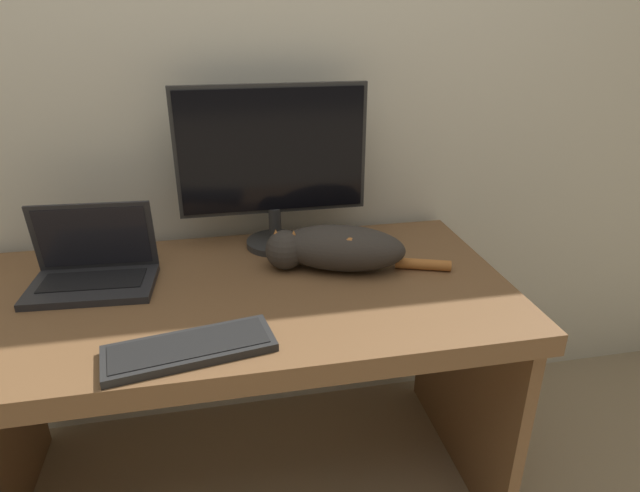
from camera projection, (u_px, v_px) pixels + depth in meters
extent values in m
cube|color=beige|center=(217.00, 61.00, 1.64)|extent=(6.40, 0.06, 2.60)
cube|color=brown|center=(237.00, 298.00, 1.48)|extent=(1.51, 0.77, 0.06)
cube|color=brown|center=(464.00, 375.00, 1.76)|extent=(0.04, 0.70, 0.68)
cylinder|color=#282828|center=(276.00, 243.00, 1.73)|extent=(0.19, 0.19, 0.02)
cylinder|color=#282828|center=(275.00, 224.00, 1.71)|extent=(0.04, 0.04, 0.11)
cube|color=#282828|center=(272.00, 150.00, 1.62)|extent=(0.58, 0.02, 0.39)
cube|color=black|center=(272.00, 151.00, 1.61)|extent=(0.56, 0.01, 0.37)
cube|color=#232326|center=(93.00, 286.00, 1.46)|extent=(0.34, 0.22, 0.02)
cube|color=black|center=(93.00, 280.00, 1.47)|extent=(0.28, 0.13, 0.00)
cube|color=#232326|center=(94.00, 236.00, 1.50)|extent=(0.33, 0.05, 0.20)
cube|color=black|center=(93.00, 237.00, 1.49)|extent=(0.30, 0.04, 0.18)
cube|color=black|center=(190.00, 349.00, 1.19)|extent=(0.39, 0.20, 0.02)
cube|color=black|center=(189.00, 344.00, 1.19)|extent=(0.36, 0.17, 0.00)
ellipsoid|color=#332D28|center=(341.00, 248.00, 1.56)|extent=(0.40, 0.27, 0.13)
ellipsoid|color=#AD662D|center=(348.00, 237.00, 1.54)|extent=(0.20, 0.17, 0.05)
sphere|color=#332D28|center=(285.00, 250.00, 1.57)|extent=(0.12, 0.12, 0.12)
cone|color=#AD662D|center=(276.00, 234.00, 1.55)|extent=(0.04, 0.04, 0.03)
cone|color=#AD662D|center=(294.00, 235.00, 1.54)|extent=(0.04, 0.04, 0.03)
cylinder|color=#AD662D|center=(423.00, 264.00, 1.57)|extent=(0.16, 0.08, 0.03)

